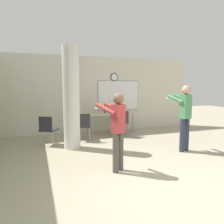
# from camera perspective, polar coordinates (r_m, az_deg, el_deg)

# --- Properties ---
(ground_plane) EXTENTS (24.00, 24.00, 0.00)m
(ground_plane) POSITION_cam_1_polar(r_m,az_deg,el_deg) (3.97, 15.13, -19.44)
(ground_plane) COLOR #ADA389
(wall_back) EXTENTS (8.00, 0.15, 2.80)m
(wall_back) POSITION_cam_1_polar(r_m,az_deg,el_deg) (8.24, -4.65, 4.59)
(wall_back) COLOR beige
(wall_back) RESTS_ON ground_plane
(support_pillar) EXTENTS (0.45, 0.45, 2.80)m
(support_pillar) POSITION_cam_1_polar(r_m,az_deg,el_deg) (6.08, -10.61, 3.61)
(support_pillar) COLOR silver
(support_pillar) RESTS_ON ground_plane
(folding_table) EXTENTS (1.69, 0.62, 0.74)m
(folding_table) POSITION_cam_1_polar(r_m,az_deg,el_deg) (7.90, -0.48, -0.67)
(folding_table) COLOR beige
(folding_table) RESTS_ON ground_plane
(bottle_on_table) EXTENTS (0.06, 0.06, 0.29)m
(bottle_on_table) POSITION_cam_1_polar(r_m,az_deg,el_deg) (7.85, -1.89, 0.49)
(bottle_on_table) COLOR #1E6B2D
(bottle_on_table) RESTS_ON folding_table
(waste_bin) EXTENTS (0.29, 0.29, 0.40)m
(waste_bin) POSITION_cam_1_polar(r_m,az_deg,el_deg) (7.46, 1.64, -4.97)
(waste_bin) COLOR #38383D
(waste_bin) RESTS_ON ground_plane
(chair_table_left) EXTENTS (0.52, 0.52, 0.87)m
(chair_table_left) POSITION_cam_1_polar(r_m,az_deg,el_deg) (6.95, -7.44, -3.30)
(chair_table_left) COLOR #2D2D33
(chair_table_left) RESTS_ON ground_plane
(chair_near_pillar) EXTENTS (0.60, 0.60, 0.87)m
(chair_near_pillar) POSITION_cam_1_polar(r_m,az_deg,el_deg) (6.59, -16.40, -4.10)
(chair_near_pillar) COLOR #2D2D33
(chair_near_pillar) RESTS_ON ground_plane
(chair_table_right) EXTENTS (0.58, 0.58, 0.87)m
(chair_table_right) POSITION_cam_1_polar(r_m,az_deg,el_deg) (7.51, 2.49, -2.47)
(chair_table_right) COLOR #2D2D33
(chair_table_right) RESTS_ON ground_plane
(person_playing_side) EXTENTS (0.49, 0.68, 1.75)m
(person_playing_side) POSITION_cam_1_polar(r_m,az_deg,el_deg) (6.04, 18.39, -0.21)
(person_playing_side) COLOR #2D3347
(person_playing_side) RESTS_ON ground_plane
(person_playing_front) EXTENTS (0.54, 0.64, 1.60)m
(person_playing_front) POSITION_cam_1_polar(r_m,az_deg,el_deg) (4.38, 1.36, -3.66)
(person_playing_front) COLOR #514C47
(person_playing_front) RESTS_ON ground_plane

